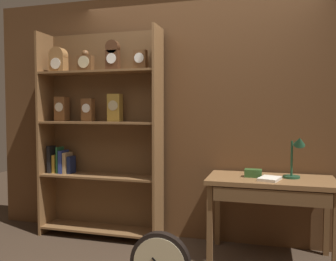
# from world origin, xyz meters

# --- Properties ---
(back_wood_panel) EXTENTS (4.80, 0.05, 2.60)m
(back_wood_panel) POSITION_xyz_m (0.00, 1.27, 1.30)
(back_wood_panel) COLOR brown
(back_wood_panel) RESTS_ON ground
(bookshelf) EXTENTS (1.34, 0.32, 2.21)m
(bookshelf) POSITION_xyz_m (-1.07, 1.06, 1.16)
(bookshelf) COLOR brown
(bookshelf) RESTS_ON ground
(workbench) EXTENTS (1.12, 0.60, 0.75)m
(workbench) POSITION_xyz_m (0.74, 0.89, 0.65)
(workbench) COLOR brown
(workbench) RESTS_ON ground
(desk_lamp) EXTENTS (0.19, 0.19, 0.40)m
(desk_lamp) POSITION_xyz_m (0.96, 0.94, 0.97)
(desk_lamp) COLOR #1E472D
(desk_lamp) RESTS_ON workbench
(toolbox_small) EXTENTS (0.15, 0.10, 0.07)m
(toolbox_small) POSITION_xyz_m (0.59, 0.92, 0.79)
(toolbox_small) COLOR #2D5123
(toolbox_small) RESTS_ON workbench
(open_repair_manual) EXTENTS (0.22, 0.26, 0.02)m
(open_repair_manual) POSITION_xyz_m (0.73, 0.81, 0.76)
(open_repair_manual) COLOR silver
(open_repair_manual) RESTS_ON workbench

